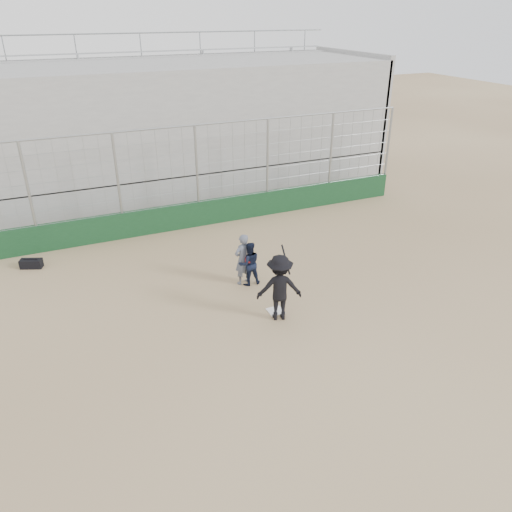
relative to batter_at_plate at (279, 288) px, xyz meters
name	(u,v)px	position (x,y,z in m)	size (l,w,h in m)	color
ground	(276,311)	(0.06, 0.32, -0.97)	(90.00, 90.00, 0.00)	olive
home_plate	(276,311)	(0.06, 0.32, -0.96)	(0.44, 0.44, 0.02)	white
backstop	(199,203)	(0.06, 7.32, -0.02)	(18.10, 0.25, 4.04)	#103319
bleachers	(163,128)	(0.06, 12.27, 1.95)	(20.25, 6.70, 6.98)	gray
batter_at_plate	(279,288)	(0.00, 0.00, 0.00)	(1.42, 1.09, 2.07)	black
catcher_crouched	(249,270)	(-0.02, 2.07, -0.47)	(0.74, 0.59, 1.01)	black
umpire	(243,262)	(-0.16, 2.24, -0.21)	(0.62, 0.40, 1.52)	#505665
equipment_bag	(31,264)	(-6.30, 6.10, -0.82)	(0.77, 0.55, 0.34)	black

